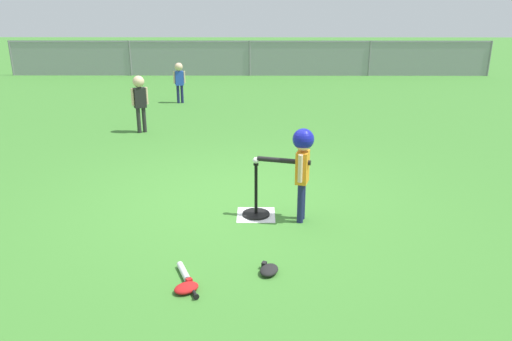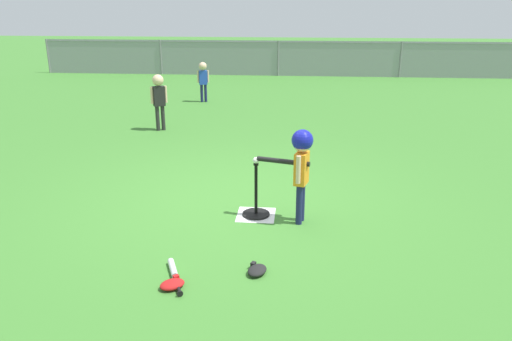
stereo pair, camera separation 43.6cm
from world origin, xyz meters
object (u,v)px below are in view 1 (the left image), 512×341
object	(u,v)px
batter_child	(302,156)
glove_by_plate	(269,270)
batting_tee	(256,207)
baseball_on_tee	(256,160)
fielder_deep_center	(179,77)
glove_near_bats	(187,288)
spare_bat_silver	(185,275)
fielder_deep_left	(140,96)

from	to	relation	value
batter_child	glove_by_plate	bearing A→B (deg)	-107.95
batting_tee	baseball_on_tee	distance (m)	0.57
batting_tee	baseball_on_tee	world-z (taller)	baseball_on_tee
batting_tee	fielder_deep_center	size ratio (longest dim) A/B	0.65
fielder_deep_center	glove_near_bats	distance (m)	8.43
batter_child	spare_bat_silver	world-z (taller)	batter_child
batting_tee	fielder_deep_left	distance (m)	4.45
batter_child	glove_by_plate	size ratio (longest dim) A/B	4.09
fielder_deep_left	batter_child	bearing A→B (deg)	-55.76
batting_tee	spare_bat_silver	size ratio (longest dim) A/B	1.12
baseball_on_tee	batter_child	world-z (taller)	batter_child
batter_child	fielder_deep_center	world-z (taller)	batter_child
fielder_deep_left	fielder_deep_center	xyz separation A→B (m)	(0.29, 2.88, -0.06)
baseball_on_tee	glove_by_plate	xyz separation A→B (m)	(0.13, -1.29, -0.64)
fielder_deep_left	spare_bat_silver	xyz separation A→B (m)	(1.57, -5.20, -0.66)
batter_child	fielder_deep_left	distance (m)	4.79
glove_by_plate	batting_tee	bearing A→B (deg)	95.56
fielder_deep_left	baseball_on_tee	bearing A→B (deg)	-60.14
fielder_deep_left	glove_near_bats	world-z (taller)	fielder_deep_left
baseball_on_tee	fielder_deep_center	distance (m)	6.97
batting_tee	glove_by_plate	world-z (taller)	batting_tee
batting_tee	batter_child	size ratio (longest dim) A/B	0.59
batter_child	glove_near_bats	distance (m)	1.96
fielder_deep_left	glove_near_bats	xyz separation A→B (m)	(1.61, -5.42, -0.65)
batter_child	baseball_on_tee	bearing A→B (deg)	164.55
batting_tee	spare_bat_silver	distance (m)	1.52
batter_child	fielder_deep_center	size ratio (longest dim) A/B	1.10
baseball_on_tee	glove_near_bats	size ratio (longest dim) A/B	0.27
fielder_deep_center	glove_near_bats	xyz separation A→B (m)	(1.32, -8.30, -0.59)
baseball_on_tee	glove_by_plate	bearing A→B (deg)	-84.44
fielder_deep_center	baseball_on_tee	bearing A→B (deg)	-74.13
batting_tee	batter_child	world-z (taller)	batter_child
fielder_deep_left	fielder_deep_center	distance (m)	2.90
glove_by_plate	glove_near_bats	xyz separation A→B (m)	(-0.71, -0.30, 0.00)
batter_child	glove_near_bats	world-z (taller)	batter_child
glove_by_plate	glove_near_bats	bearing A→B (deg)	-157.09
batting_tee	baseball_on_tee	size ratio (longest dim) A/B	8.56
fielder_deep_left	glove_near_bats	size ratio (longest dim) A/B	3.94
baseball_on_tee	glove_near_bats	distance (m)	1.81
baseball_on_tee	fielder_deep_left	xyz separation A→B (m)	(-2.19, 3.82, 0.02)
batter_child	fielder_deep_left	xyz separation A→B (m)	(-2.70, 3.96, -0.07)
fielder_deep_left	glove_by_plate	distance (m)	5.66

